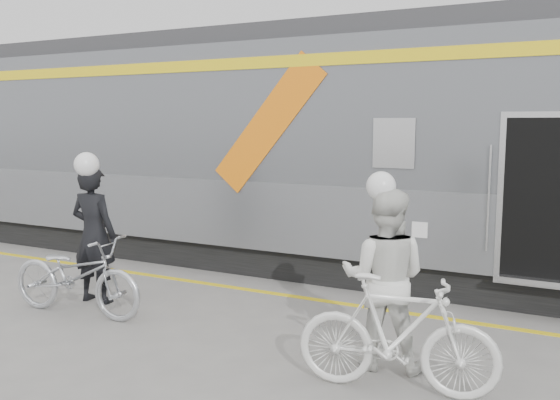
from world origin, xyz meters
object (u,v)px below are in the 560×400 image
Objects in this scene: man at (94,234)px; woman at (384,278)px; bicycle_right at (397,334)px; bicycle_left at (76,275)px.

woman is (4.32, -0.31, -0.03)m from man.
bicycle_right is (4.62, -0.86, -0.40)m from man.
woman reaches higher than bicycle_right.
bicycle_right reaches higher than bicycle_left.
bicycle_left is at bearing 76.71° from bicycle_right.
man is at bearing 15.88° from bicycle_left.
man is at bearing -13.38° from woman.
bicycle_right is at bearing 109.39° from woman.
man is 4.33m from woman.
bicycle_left is 1.09× the size of woman.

